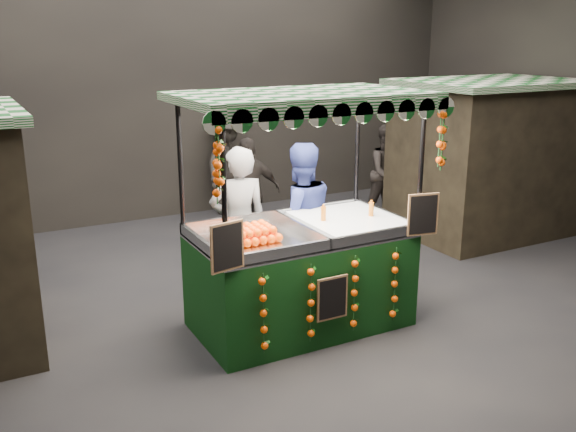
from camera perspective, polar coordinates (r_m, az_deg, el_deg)
ground at (r=7.89m, az=1.52°, el=-8.71°), size 12.00×12.00×0.00m
market_hall at (r=7.16m, az=1.73°, el=16.67°), size 12.10×10.10×5.05m
neighbour_stall_right at (r=11.26m, az=17.54°, el=5.11°), size 3.00×2.20×2.60m
juice_stall at (r=7.23m, az=1.38°, el=-3.85°), size 2.81×1.65×2.72m
vendor_grey at (r=7.92m, az=-4.47°, el=-0.87°), size 0.80×0.59×2.01m
vendor_blue at (r=8.13m, az=1.06°, el=-0.36°), size 1.07×0.89×2.01m
shopper_0 at (r=9.35m, az=-23.88°, el=-0.81°), size 0.66×0.51×1.62m
shopper_1 at (r=11.65m, az=9.05°, el=3.86°), size 0.89×0.71×1.76m
shopper_2 at (r=10.10m, az=-3.50°, el=2.16°), size 1.08×0.55×1.76m
shopper_3 at (r=11.94m, az=-5.51°, el=4.71°), size 1.42×1.35×1.94m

